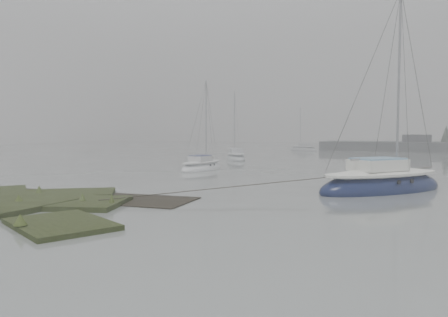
% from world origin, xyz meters
% --- Properties ---
extents(ground, '(160.00, 160.00, 0.00)m').
position_xyz_m(ground, '(0.00, 30.00, 0.00)').
color(ground, gray).
rests_on(ground, ground).
extents(sailboat_main, '(6.67, 7.39, 10.61)m').
position_xyz_m(sailboat_main, '(8.85, 11.99, 0.33)').
color(sailboat_main, '#0F173A').
rests_on(sailboat_main, ground).
extents(sailboat_white, '(1.98, 5.32, 7.40)m').
position_xyz_m(sailboat_white, '(-4.61, 18.95, 0.23)').
color(sailboat_white, white).
rests_on(sailboat_white, ground).
extents(sailboat_far_a, '(4.38, 5.58, 7.69)m').
position_xyz_m(sailboat_far_a, '(-7.05, 31.43, 0.24)').
color(sailboat_far_a, '#B6BEC2').
rests_on(sailboat_far_a, ground).
extents(sailboat_far_c, '(5.37, 3.93, 7.30)m').
position_xyz_m(sailboat_far_c, '(-6.06, 56.34, 0.23)').
color(sailboat_far_c, '#A1A7AB').
rests_on(sailboat_far_c, ground).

